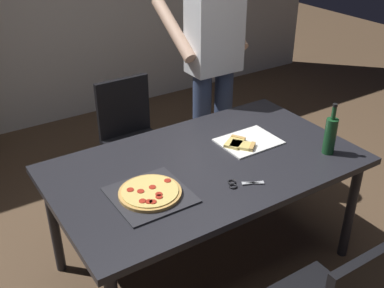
# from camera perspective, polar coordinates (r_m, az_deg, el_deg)

# --- Properties ---
(ground_plane) EXTENTS (12.00, 12.00, 0.00)m
(ground_plane) POSITION_cam_1_polar(r_m,az_deg,el_deg) (3.13, 1.54, -14.09)
(ground_plane) COLOR brown
(dining_table) EXTENTS (1.77, 1.04, 0.75)m
(dining_table) POSITION_cam_1_polar(r_m,az_deg,el_deg) (2.70, 1.73, -3.44)
(dining_table) COLOR #232328
(dining_table) RESTS_ON ground_plane
(chair_far_side) EXTENTS (0.42, 0.42, 0.90)m
(chair_far_side) POSITION_cam_1_polar(r_m,az_deg,el_deg) (3.55, -7.50, 1.55)
(chair_far_side) COLOR black
(chair_far_side) RESTS_ON ground_plane
(person_serving_pizza) EXTENTS (0.55, 0.54, 1.75)m
(person_serving_pizza) POSITION_cam_1_polar(r_m,az_deg,el_deg) (3.46, 2.54, 9.78)
(person_serving_pizza) COLOR #38476B
(person_serving_pizza) RESTS_ON ground_plane
(pepperoni_pizza_on_tray) EXTENTS (0.38, 0.38, 0.04)m
(pepperoni_pizza_on_tray) POSITION_cam_1_polar(r_m,az_deg,el_deg) (2.39, -5.16, -6.05)
(pepperoni_pizza_on_tray) COLOR #2D2D33
(pepperoni_pizza_on_tray) RESTS_ON dining_table
(pizza_slices_on_towel) EXTENTS (0.36, 0.28, 0.03)m
(pizza_slices_on_towel) POSITION_cam_1_polar(r_m,az_deg,el_deg) (2.87, 6.57, 0.22)
(pizza_slices_on_towel) COLOR white
(pizza_slices_on_towel) RESTS_ON dining_table
(wine_bottle) EXTENTS (0.07, 0.07, 0.32)m
(wine_bottle) POSITION_cam_1_polar(r_m,az_deg,el_deg) (2.82, 16.58, 1.09)
(wine_bottle) COLOR #194723
(wine_bottle) RESTS_ON dining_table
(kitchen_scissors) EXTENTS (0.19, 0.14, 0.01)m
(kitchen_scissors) POSITION_cam_1_polar(r_m,az_deg,el_deg) (2.49, 5.87, -4.86)
(kitchen_scissors) COLOR silver
(kitchen_scissors) RESTS_ON dining_table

